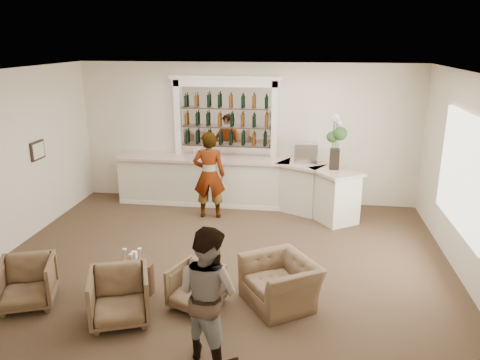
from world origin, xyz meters
The scene contains 19 objects.
ground centered at (0.00, 0.00, 0.00)m, with size 8.00×8.00×0.00m, color #513828.
room_shell centered at (0.16, 0.71, 2.34)m, with size 8.04×7.02×3.32m.
bar_counter centered at (-0.16, 3.00, 0.57)m, with size 5.72×1.80×1.14m.
back_bar_alcove centered at (-0.50, 3.41, 2.03)m, with size 2.64×0.25×3.00m.
cocktail_table centered at (-1.20, -1.10, 0.25)m, with size 0.65×0.65×0.50m, color brown.
sommelier centered at (-0.67, 2.25, 0.96)m, with size 0.70×0.46×1.93m, color gray.
guest centered at (0.28, -2.43, 0.86)m, with size 0.84×0.65×1.73m, color gray.
armchair_left centered at (-2.62, -1.67, 0.36)m, with size 0.76×0.79×0.71m, color brown.
armchair_center centered at (-1.10, -1.87, 0.37)m, with size 0.80×0.82×0.75m, color brown.
armchair_right centered at (-0.13, -1.36, 0.32)m, with size 0.67×0.69×0.63m, color brown.
armchair_far centered at (1.09, -1.10, 0.34)m, with size 1.06×0.92×0.69m, color brown.
espresso_machine centered at (1.40, 2.98, 1.36)m, with size 0.51×0.43×0.45m, color #B9B9BE.
flower_vase centered at (2.00, 2.49, 1.80)m, with size 0.31×0.31×1.17m.
wine_glass_bar_left centered at (-1.15, 2.95, 1.25)m, with size 0.07×0.07×0.21m, color white, non-canonical shape.
wine_glass_bar_right centered at (-1.10, 3.09, 1.25)m, with size 0.07×0.07×0.21m, color white, non-canonical shape.
wine_glass_tbl_a centered at (-1.32, -1.07, 0.60)m, with size 0.07×0.07×0.21m, color white, non-canonical shape.
wine_glass_tbl_b centered at (-1.10, -1.02, 0.60)m, with size 0.07×0.07×0.21m, color white, non-canonical shape.
wine_glass_tbl_c centered at (-1.16, -1.23, 0.60)m, with size 0.07×0.07×0.21m, color white, non-canonical shape.
napkin_holder centered at (-1.22, -0.96, 0.56)m, with size 0.08×0.08×0.12m, color white.
Camera 1 is at (1.37, -7.32, 3.81)m, focal length 35.00 mm.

